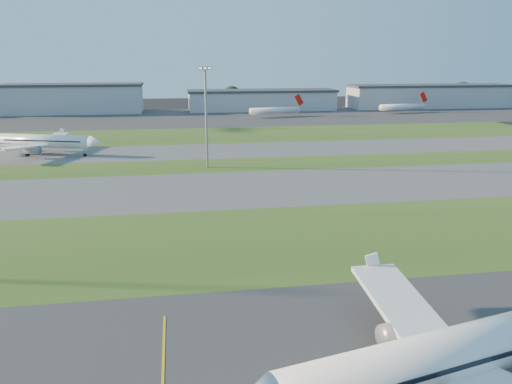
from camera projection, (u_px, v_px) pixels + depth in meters
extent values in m
cube|color=#2D4E1A|center=(133.00, 248.00, 75.54)|extent=(300.00, 34.00, 0.01)
cube|color=#515154|center=(145.00, 192.00, 107.00)|extent=(300.00, 32.00, 0.01)
cube|color=#2D4E1A|center=(150.00, 168.00, 130.84)|extent=(300.00, 18.00, 0.01)
cube|color=#515154|center=(153.00, 153.00, 151.82)|extent=(300.00, 26.00, 0.01)
cube|color=#2D4E1A|center=(156.00, 137.00, 183.28)|extent=(300.00, 40.00, 0.01)
cube|color=#333335|center=(160.00, 118.00, 240.49)|extent=(400.00, 80.00, 0.01)
cylinder|color=white|center=(462.00, 352.00, 40.50)|extent=(33.55, 11.56, 4.24)
cube|color=white|center=(403.00, 307.00, 49.03)|extent=(5.35, 16.82, 1.72)
cylinder|color=gray|center=(404.00, 333.00, 46.55)|extent=(5.13, 3.54, 2.56)
cylinder|color=white|center=(42.00, 141.00, 146.85)|extent=(30.06, 13.60, 3.86)
cube|color=white|center=(55.00, 138.00, 154.88)|extent=(5.90, 15.58, 1.57)
cube|color=white|center=(22.00, 147.00, 139.41)|extent=(12.14, 15.26, 1.57)
cylinder|color=gray|center=(55.00, 143.00, 152.79)|extent=(4.79, 3.60, 2.34)
cylinder|color=gray|center=(33.00, 150.00, 141.58)|extent=(4.79, 3.60, 2.34)
cylinder|color=white|center=(275.00, 110.00, 243.81)|extent=(26.09, 8.61, 3.20)
cube|color=red|center=(299.00, 100.00, 247.15)|extent=(5.12, 1.38, 6.16)
cylinder|color=white|center=(402.00, 107.00, 261.80)|extent=(26.16, 7.60, 3.20)
cube|color=red|center=(423.00, 97.00, 264.67)|extent=(5.15, 1.18, 6.16)
cylinder|color=gray|center=(206.00, 120.00, 128.02)|extent=(0.60, 0.60, 25.00)
cube|color=gray|center=(205.00, 68.00, 124.68)|extent=(3.20, 0.50, 0.80)
cube|color=#FFF2CC|center=(205.00, 68.00, 124.68)|extent=(2.80, 0.70, 0.35)
cube|color=#A0A3A8|center=(73.00, 100.00, 260.31)|extent=(70.00, 22.00, 14.00)
cube|color=#383A3F|center=(72.00, 85.00, 258.35)|extent=(71.40, 23.00, 1.20)
cube|color=#A0A3A8|center=(262.00, 101.00, 276.31)|extent=(80.00, 22.00, 10.00)
cube|color=#383A3F|center=(262.00, 91.00, 274.86)|extent=(81.60, 23.00, 1.20)
cube|color=#A0A3A8|center=(430.00, 97.00, 291.53)|extent=(95.00, 22.00, 12.00)
cube|color=#383A3F|center=(431.00, 86.00, 289.83)|extent=(96.90, 23.00, 1.20)
cylinder|color=black|center=(125.00, 107.00, 276.02)|extent=(1.00, 1.00, 3.60)
sphere|color=black|center=(124.00, 100.00, 274.97)|extent=(9.90, 9.90, 9.90)
cylinder|color=black|center=(232.00, 104.00, 288.09)|extent=(1.00, 1.00, 4.20)
sphere|color=black|center=(232.00, 96.00, 286.87)|extent=(11.55, 11.55, 11.55)
cylinder|color=black|center=(357.00, 103.00, 297.84)|extent=(1.00, 1.00, 3.80)
sphere|color=black|center=(357.00, 96.00, 296.74)|extent=(10.45, 10.45, 10.45)
cylinder|color=black|center=(461.00, 101.00, 312.39)|extent=(1.00, 1.00, 4.60)
sphere|color=black|center=(462.00, 92.00, 311.05)|extent=(12.65, 12.65, 12.65)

